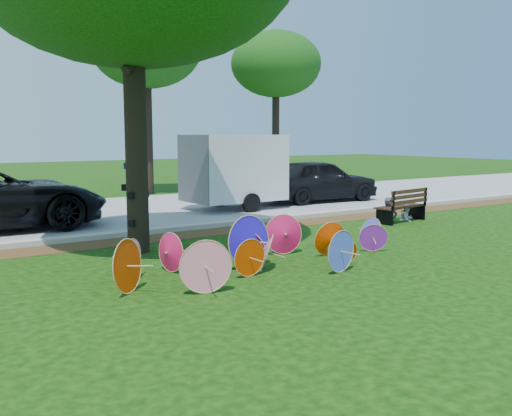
# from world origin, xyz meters

# --- Properties ---
(ground) EXTENTS (90.00, 90.00, 0.00)m
(ground) POSITION_xyz_m (0.00, 0.00, 0.00)
(ground) COLOR black
(ground) RESTS_ON ground
(mulch_strip) EXTENTS (90.00, 1.00, 0.01)m
(mulch_strip) POSITION_xyz_m (0.00, 4.50, 0.01)
(mulch_strip) COLOR #472D16
(mulch_strip) RESTS_ON ground
(curb) EXTENTS (90.00, 0.30, 0.12)m
(curb) POSITION_xyz_m (0.00, 5.20, 0.06)
(curb) COLOR #B7B5AD
(curb) RESTS_ON ground
(street) EXTENTS (90.00, 8.00, 0.01)m
(street) POSITION_xyz_m (0.00, 9.35, 0.01)
(street) COLOR gray
(street) RESTS_ON ground
(parasol_pile) EXTENTS (6.31, 2.11, 0.97)m
(parasol_pile) POSITION_xyz_m (-0.37, 0.68, 0.38)
(parasol_pile) COLOR #2415D9
(parasol_pile) RESTS_ON ground
(dark_pickup) EXTENTS (4.60, 2.11, 1.53)m
(dark_pickup) POSITION_xyz_m (7.23, 8.14, 0.76)
(dark_pickup) COLOR black
(dark_pickup) RESTS_ON ground
(cargo_trailer) EXTENTS (3.04, 1.98, 2.69)m
(cargo_trailer) POSITION_xyz_m (3.62, 7.98, 1.34)
(cargo_trailer) COLOR silver
(cargo_trailer) RESTS_ON ground
(park_bench) EXTENTS (1.81, 0.91, 0.90)m
(park_bench) POSITION_xyz_m (6.05, 3.19, 0.45)
(park_bench) COLOR black
(park_bench) RESTS_ON ground
(person_left) EXTENTS (0.54, 0.41, 1.34)m
(person_left) POSITION_xyz_m (5.70, 3.24, 0.67)
(person_left) COLOR #373F4C
(person_left) RESTS_ON ground
(person_right) EXTENTS (0.56, 0.48, 1.02)m
(person_right) POSITION_xyz_m (6.40, 3.24, 0.51)
(person_right) COLOR silver
(person_right) RESTS_ON ground
(bg_trees) EXTENTS (20.04, 6.32, 7.40)m
(bg_trees) POSITION_xyz_m (2.93, 15.14, 5.77)
(bg_trees) COLOR black
(bg_trees) RESTS_ON ground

